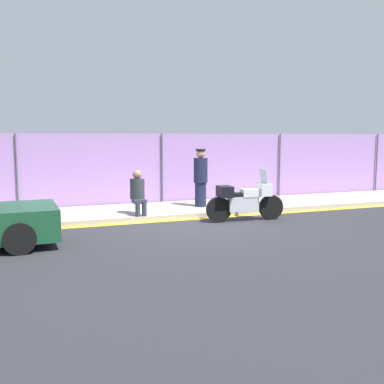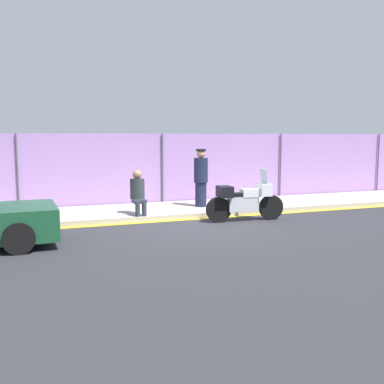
{
  "view_description": "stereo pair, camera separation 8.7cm",
  "coord_description": "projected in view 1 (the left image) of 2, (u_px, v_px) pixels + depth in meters",
  "views": [
    {
      "loc": [
        -4.35,
        -10.92,
        2.33
      ],
      "look_at": [
        0.11,
        0.89,
        0.77
      ],
      "focal_mm": 42.0,
      "sensor_mm": 36.0,
      "label": 1
    },
    {
      "loc": [
        -4.27,
        -10.95,
        2.33
      ],
      "look_at": [
        0.11,
        0.89,
        0.77
      ],
      "focal_mm": 42.0,
      "sensor_mm": 36.0,
      "label": 2
    }
  ],
  "objects": [
    {
      "name": "ground_plane",
      "position": [
        200.0,
        225.0,
        11.95
      ],
      "size": [
        120.0,
        120.0,
        0.0
      ],
      "primitive_type": "plane",
      "color": "#2D2D33"
    },
    {
      "name": "motorcycle",
      "position": [
        245.0,
        200.0,
        12.42
      ],
      "size": [
        2.26,
        0.61,
        1.45
      ],
      "rotation": [
        0.0,
        0.0,
        -0.08
      ],
      "color": "black",
      "rests_on": "ground_plane"
    },
    {
      "name": "person_seated_on_curb",
      "position": [
        138.0,
        190.0,
        12.59
      ],
      "size": [
        0.41,
        0.67,
        1.26
      ],
      "color": "#2D3342",
      "rests_on": "sidewalk"
    },
    {
      "name": "curb_paint_stripe",
      "position": [
        190.0,
        219.0,
        12.67
      ],
      "size": [
        33.71,
        0.18,
        0.01
      ],
      "color": "gold",
      "rests_on": "ground_plane"
    },
    {
      "name": "officer_standing",
      "position": [
        201.0,
        177.0,
        14.01
      ],
      "size": [
        0.43,
        0.43,
        1.8
      ],
      "color": "#191E38",
      "rests_on": "sidewalk"
    },
    {
      "name": "storefront_fence",
      "position": [
        161.0,
        170.0,
        15.1
      ],
      "size": [
        32.03,
        0.17,
        2.43
      ],
      "color": "#AD7FC6",
      "rests_on": "ground_plane"
    },
    {
      "name": "sidewalk",
      "position": [
        174.0,
        210.0,
        13.95
      ],
      "size": [
        33.71,
        2.59,
        0.14
      ],
      "color": "#ADA89E",
      "rests_on": "ground_plane"
    }
  ]
}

